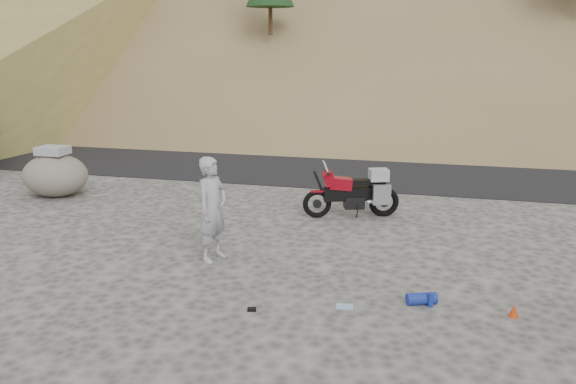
# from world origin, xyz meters

# --- Properties ---
(ground) EXTENTS (140.00, 140.00, 0.00)m
(ground) POSITION_xyz_m (0.00, 0.00, 0.00)
(ground) COLOR #42403D
(ground) RESTS_ON ground
(road) EXTENTS (120.00, 7.00, 0.05)m
(road) POSITION_xyz_m (0.00, 9.00, 0.00)
(road) COLOR black
(road) RESTS_ON ground
(motorcycle) EXTENTS (2.17, 1.06, 1.34)m
(motorcycle) POSITION_xyz_m (0.96, 3.22, 0.57)
(motorcycle) COLOR black
(motorcycle) RESTS_ON ground
(man) EXTENTS (0.66, 0.82, 1.95)m
(man) POSITION_xyz_m (-1.27, -0.04, 0.00)
(man) COLOR #99999E
(man) RESTS_ON ground
(boulder) EXTENTS (1.97, 1.77, 1.29)m
(boulder) POSITION_xyz_m (-6.91, 3.20, 0.57)
(boulder) COLOR #605952
(boulder) RESTS_ON ground
(gear_blue_mat) EXTENTS (0.50, 0.34, 0.19)m
(gear_blue_mat) POSITION_xyz_m (2.52, -1.05, 0.09)
(gear_blue_mat) COLOR navy
(gear_blue_mat) RESTS_ON ground
(gear_bottle) EXTENTS (0.10, 0.10, 0.22)m
(gear_bottle) POSITION_xyz_m (2.65, -1.10, 0.11)
(gear_bottle) COLOR navy
(gear_bottle) RESTS_ON ground
(gear_funnel) EXTENTS (0.19, 0.19, 0.19)m
(gear_funnel) POSITION_xyz_m (3.84, -1.14, 0.10)
(gear_funnel) COLOR red
(gear_funnel) RESTS_ON ground
(gear_glove_a) EXTENTS (0.15, 0.13, 0.04)m
(gear_glove_a) POSITION_xyz_m (0.03, -1.86, 0.02)
(gear_glove_a) COLOR black
(gear_glove_a) RESTS_ON ground
(gear_blue_cloth) EXTENTS (0.28, 0.22, 0.01)m
(gear_blue_cloth) POSITION_xyz_m (1.37, -1.41, 0.01)
(gear_blue_cloth) COLOR #7DA9C1
(gear_blue_cloth) RESTS_ON ground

